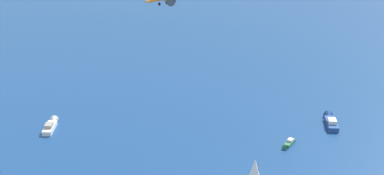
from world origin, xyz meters
TOP-DOWN VIEW (x-y plane):
  - motorboat_far_port at (-29.48, 16.55)m, footprint 6.36×2.47m
  - sailboat_inshore at (-3.90, 14.42)m, footprint 5.10×7.46m
  - motorboat_offshore at (-14.40, -49.24)m, footprint 10.29×6.11m
  - motorboat_ahead at (-47.52, 24.75)m, footprint 11.36×6.18m

SIDE VIEW (x-z plane):
  - motorboat_far_port at x=-29.48m, z-range -0.41..1.38m
  - motorboat_offshore at x=-14.40m, z-range -0.67..2.24m
  - motorboat_ahead at x=-47.52m, z-range -0.74..2.46m
  - sailboat_inshore at x=-3.90m, z-range -0.40..8.90m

